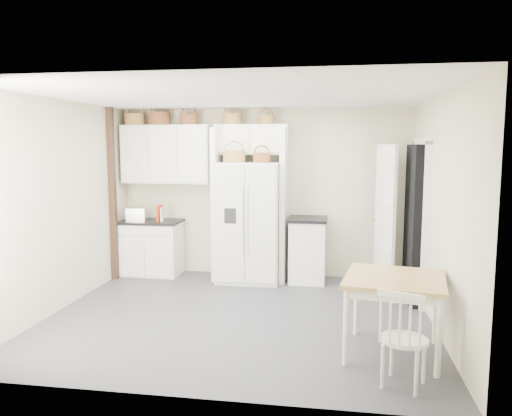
# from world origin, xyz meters

# --- Properties ---
(floor) EXTENTS (4.50, 4.50, 0.00)m
(floor) POSITION_xyz_m (0.00, 0.00, 0.00)
(floor) COLOR #45464F
(floor) RESTS_ON ground
(ceiling) EXTENTS (4.50, 4.50, 0.00)m
(ceiling) POSITION_xyz_m (0.00, 0.00, 2.60)
(ceiling) COLOR white
(ceiling) RESTS_ON wall_back
(wall_back) EXTENTS (4.50, 0.00, 4.50)m
(wall_back) POSITION_xyz_m (0.00, 2.00, 1.30)
(wall_back) COLOR #C2B891
(wall_back) RESTS_ON floor
(wall_left) EXTENTS (0.00, 4.00, 4.00)m
(wall_left) POSITION_xyz_m (-2.25, 0.00, 1.30)
(wall_left) COLOR #C2B891
(wall_left) RESTS_ON floor
(wall_right) EXTENTS (0.00, 4.00, 4.00)m
(wall_right) POSITION_xyz_m (2.25, 0.00, 1.30)
(wall_right) COLOR #C2B891
(wall_right) RESTS_ON floor
(refrigerator) EXTENTS (0.93, 0.74, 1.79)m
(refrigerator) POSITION_xyz_m (-0.15, 1.61, 0.89)
(refrigerator) COLOR silver
(refrigerator) RESTS_ON floor
(base_cab_left) EXTENTS (0.89, 0.56, 0.83)m
(base_cab_left) POSITION_xyz_m (-1.74, 1.70, 0.41)
(base_cab_left) COLOR beige
(base_cab_left) RESTS_ON floor
(base_cab_right) EXTENTS (0.53, 0.63, 0.92)m
(base_cab_right) POSITION_xyz_m (0.72, 1.70, 0.46)
(base_cab_right) COLOR beige
(base_cab_right) RESTS_ON floor
(dining_table) EXTENTS (1.06, 1.06, 0.77)m
(dining_table) POSITION_xyz_m (1.70, -0.84, 0.39)
(dining_table) COLOR #A5753F
(dining_table) RESTS_ON floor
(windsor_chair) EXTENTS (0.50, 0.48, 0.81)m
(windsor_chair) POSITION_xyz_m (1.72, -1.51, 0.41)
(windsor_chair) COLOR beige
(windsor_chair) RESTS_ON floor
(counter_left) EXTENTS (0.93, 0.60, 0.04)m
(counter_left) POSITION_xyz_m (-1.74, 1.70, 0.85)
(counter_left) COLOR black
(counter_left) RESTS_ON base_cab_left
(counter_right) EXTENTS (0.57, 0.67, 0.04)m
(counter_right) POSITION_xyz_m (0.72, 1.70, 0.95)
(counter_right) COLOR black
(counter_right) RESTS_ON base_cab_right
(toaster) EXTENTS (0.31, 0.21, 0.20)m
(toaster) POSITION_xyz_m (-1.95, 1.62, 0.97)
(toaster) COLOR silver
(toaster) RESTS_ON counter_left
(cookbook_red) EXTENTS (0.06, 0.17, 0.26)m
(cookbook_red) POSITION_xyz_m (-1.56, 1.62, 0.99)
(cookbook_red) COLOR #B62A17
(cookbook_red) RESTS_ON counter_left
(cookbook_cream) EXTENTS (0.05, 0.15, 0.22)m
(cookbook_cream) POSITION_xyz_m (-1.53, 1.62, 0.98)
(cookbook_cream) COLOR beige
(cookbook_cream) RESTS_ON counter_left
(basket_upper_a) EXTENTS (0.32, 0.32, 0.18)m
(basket_upper_a) POSITION_xyz_m (-2.01, 1.83, 2.44)
(basket_upper_a) COLOR olive
(basket_upper_a) RESTS_ON upper_cabinet
(basket_upper_b) EXTENTS (0.34, 0.34, 0.20)m
(basket_upper_b) POSITION_xyz_m (-1.61, 1.83, 2.45)
(basket_upper_b) COLOR #552F10
(basket_upper_b) RESTS_ON upper_cabinet
(basket_upper_c) EXTENTS (0.29, 0.29, 0.17)m
(basket_upper_c) POSITION_xyz_m (-1.13, 1.83, 2.43)
(basket_upper_c) COLOR #552F10
(basket_upper_c) RESTS_ON upper_cabinet
(basket_bridge_a) EXTENTS (0.30, 0.30, 0.17)m
(basket_bridge_a) POSITION_xyz_m (-0.45, 1.83, 2.44)
(basket_bridge_a) COLOR olive
(basket_bridge_a) RESTS_ON bridge_cabinet
(basket_bridge_b) EXTENTS (0.24, 0.24, 0.14)m
(basket_bridge_b) POSITION_xyz_m (0.07, 1.83, 2.42)
(basket_bridge_b) COLOR olive
(basket_bridge_b) RESTS_ON bridge_cabinet
(basket_fridge_a) EXTENTS (0.32, 0.32, 0.17)m
(basket_fridge_a) POSITION_xyz_m (-0.36, 1.51, 1.88)
(basket_fridge_a) COLOR olive
(basket_fridge_a) RESTS_ON refrigerator
(basket_fridge_b) EXTENTS (0.25, 0.25, 0.13)m
(basket_fridge_b) POSITION_xyz_m (0.05, 1.51, 1.86)
(basket_fridge_b) COLOR #552F10
(basket_fridge_b) RESTS_ON refrigerator
(upper_cabinet) EXTENTS (1.40, 0.34, 0.90)m
(upper_cabinet) POSITION_xyz_m (-1.50, 1.83, 1.90)
(upper_cabinet) COLOR beige
(upper_cabinet) RESTS_ON wall_back
(bridge_cabinet) EXTENTS (1.12, 0.34, 0.45)m
(bridge_cabinet) POSITION_xyz_m (-0.15, 1.83, 2.12)
(bridge_cabinet) COLOR beige
(bridge_cabinet) RESTS_ON wall_back
(fridge_panel_left) EXTENTS (0.08, 0.60, 2.30)m
(fridge_panel_left) POSITION_xyz_m (-0.66, 1.70, 1.15)
(fridge_panel_left) COLOR beige
(fridge_panel_left) RESTS_ON floor
(fridge_panel_right) EXTENTS (0.08, 0.60, 2.30)m
(fridge_panel_right) POSITION_xyz_m (0.36, 1.70, 1.15)
(fridge_panel_right) COLOR beige
(fridge_panel_right) RESTS_ON floor
(trim_post) EXTENTS (0.09, 0.09, 2.60)m
(trim_post) POSITION_xyz_m (-2.20, 1.35, 1.30)
(trim_post) COLOR #321F14
(trim_post) RESTS_ON floor
(doorway_void) EXTENTS (0.18, 0.85, 2.05)m
(doorway_void) POSITION_xyz_m (2.16, 1.00, 1.02)
(doorway_void) COLOR black
(doorway_void) RESTS_ON floor
(door_slab) EXTENTS (0.21, 0.79, 2.05)m
(door_slab) POSITION_xyz_m (1.80, 1.33, 1.02)
(door_slab) COLOR white
(door_slab) RESTS_ON floor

